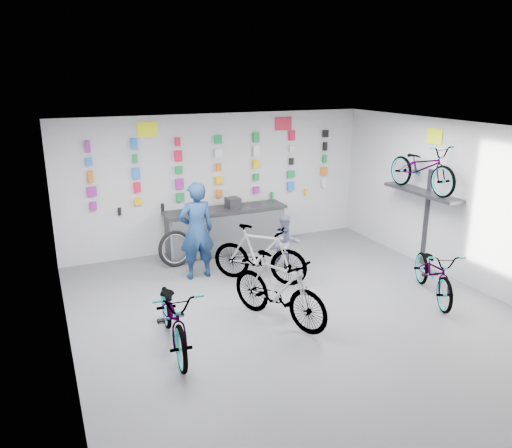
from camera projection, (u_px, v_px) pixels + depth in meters
name	position (u px, v px, depth m)	size (l,w,h in m)	color
floor	(304.00, 320.00, 8.04)	(8.00, 8.00, 0.00)	#4B4B50
ceiling	(310.00, 132.00, 7.17)	(8.00, 8.00, 0.00)	white
wall_back	(218.00, 182.00, 11.11)	(7.00, 7.00, 0.00)	#B8B8BB
wall_left	(62.00, 266.00, 6.25)	(8.00, 8.00, 0.00)	#B8B8BB
wall_right	(477.00, 208.00, 8.96)	(8.00, 8.00, 0.00)	#B8B8BB
counter	(226.00, 231.00, 11.00)	(2.70, 0.66, 1.00)	black
merch_wall	(218.00, 169.00, 10.95)	(5.58, 0.08, 1.57)	#901A87
wall_bracket	(423.00, 196.00, 9.95)	(0.39, 1.90, 2.00)	#333338
sign_left	(148.00, 130.00, 10.16)	(0.42, 0.02, 0.30)	#F8FD17
sign_right	(283.00, 124.00, 11.36)	(0.42, 0.02, 0.30)	red
sign_side	(435.00, 136.00, 9.67)	(0.02, 0.40, 0.30)	#F8FD17
bike_left	(174.00, 315.00, 7.11)	(0.68, 1.94, 1.02)	gray
bike_center	(279.00, 289.00, 7.83)	(0.53, 1.88, 1.13)	gray
bike_right	(434.00, 272.00, 8.76)	(0.62, 1.79, 0.94)	gray
bike_service	(260.00, 254.00, 9.38)	(0.52, 1.85, 1.11)	gray
bike_wall	(422.00, 167.00, 9.75)	(0.63, 1.80, 0.95)	gray
clerk	(197.00, 231.00, 9.48)	(0.69, 0.45, 1.89)	navy
customer	(286.00, 244.00, 9.85)	(0.57, 0.44, 1.17)	slate
spare_wheel	(175.00, 249.00, 10.22)	(0.78, 0.35, 0.75)	black
register	(233.00, 203.00, 10.89)	(0.28, 0.30, 0.22)	black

